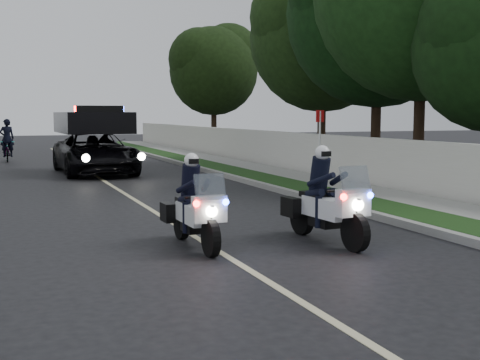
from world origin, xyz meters
The scene contains 16 objects.
ground centered at (0.00, 0.00, 0.00)m, with size 120.00×120.00×0.00m, color black.
curb_right centered at (4.10, 10.00, 0.07)m, with size 0.20×60.00×0.15m, color gray.
grass_verge centered at (4.80, 10.00, 0.08)m, with size 1.20×60.00×0.16m, color #193814.
sidewalk_right centered at (6.10, 10.00, 0.08)m, with size 1.40×60.00×0.16m, color gray.
property_wall centered at (7.10, 10.00, 0.75)m, with size 0.22×60.00×1.50m, color beige.
lane_marking centered at (0.00, 10.00, 0.00)m, with size 0.12×50.00×0.01m, color #BFB78C.
police_moto_left centered at (-0.26, 3.44, 0.00)m, with size 0.64×1.84×1.56m, color silver, non-canonical shape.
police_moto_right centered at (1.96, 2.99, 0.00)m, with size 0.69×1.97×1.67m, color silver, non-canonical shape.
police_suv centered at (0.12, 17.01, 0.00)m, with size 2.53×5.46×2.65m, color black.
bicycle centered at (-2.77, 24.55, 0.00)m, with size 0.63×1.80×0.94m, color black.
cyclist centered at (-2.77, 24.55, 0.00)m, with size 0.63×0.42×1.76m, color black.
sign_post centered at (6.00, 10.73, 0.00)m, with size 0.37×0.37×2.38m, color #AB240C, non-canonical shape.
tree_right_b centered at (9.73, 10.84, 0.00)m, with size 7.18×7.18×11.97m, color #193D14, non-canonical shape.
tree_right_c centered at (9.81, 13.49, 0.00)m, with size 6.71×6.71×11.18m, color black, non-canonical shape.
tree_right_d centered at (10.01, 18.01, 0.00)m, with size 6.30×6.30×10.49m, color #1D3812, non-canonical shape.
tree_right_e centered at (10.20, 33.05, 0.00)m, with size 5.77×5.77×9.62m, color black, non-canonical shape.
Camera 1 is at (-3.28, -6.43, 2.21)m, focal length 47.29 mm.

